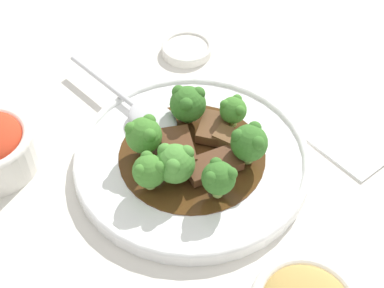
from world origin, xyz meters
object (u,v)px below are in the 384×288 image
object	(u,v)px
beef_strip_2	(233,141)
beef_strip_3	(213,165)
broccoli_floret_0	(233,110)
broccoli_floret_5	(188,103)
beef_strip_1	(178,147)
main_plate	(192,158)
broccoli_floret_4	(219,178)
serving_spoon	(146,113)
broccoli_floret_2	(175,163)
sauce_dish	(187,49)
broccoli_floret_1	(149,171)
broccoli_floret_3	(249,142)
broccoli_floret_6	(144,135)
beef_strip_0	(213,128)

from	to	relation	value
beef_strip_2	beef_strip_3	size ratio (longest dim) A/B	0.75
broccoli_floret_0	broccoli_floret_5	distance (m)	0.05
beef_strip_2	beef_strip_1	bearing A→B (deg)	-114.32
main_plate	beef_strip_2	distance (m)	0.05
beef_strip_3	broccoli_floret_4	xyz separation A→B (m)	(0.03, -0.02, 0.02)
beef_strip_3	serving_spoon	xyz separation A→B (m)	(-0.11, -0.02, 0.00)
broccoli_floret_2	sauce_dish	distance (m)	0.26
beef_strip_1	broccoli_floret_2	distance (m)	0.05
broccoli_floret_0	main_plate	bearing A→B (deg)	-79.51
beef_strip_3	broccoli_floret_1	world-z (taller)	broccoli_floret_1
main_plate	beef_strip_2	world-z (taller)	beef_strip_2
beef_strip_3	broccoli_floret_0	world-z (taller)	broccoli_floret_0
beef_strip_3	sauce_dish	size ratio (longest dim) A/B	0.91
beef_strip_3	broccoli_floret_3	world-z (taller)	broccoli_floret_3
beef_strip_1	beef_strip_2	world-z (taller)	beef_strip_2
broccoli_floret_3	broccoli_floret_5	bearing A→B (deg)	-166.87
beef_strip_2	broccoli_floret_5	world-z (taller)	broccoli_floret_5
broccoli_floret_2	sauce_dish	world-z (taller)	broccoli_floret_2
main_plate	broccoli_floret_6	world-z (taller)	broccoli_floret_6
broccoli_floret_0	broccoli_floret_5	bearing A→B (deg)	-132.54
beef_strip_0	broccoli_floret_4	bearing A→B (deg)	-31.46
beef_strip_0	broccoli_floret_1	size ratio (longest dim) A/B	1.31
broccoli_floret_4	sauce_dish	bearing A→B (deg)	154.57
beef_strip_0	serving_spoon	xyz separation A→B (m)	(-0.07, -0.06, 0.00)
broccoli_floret_1	beef_strip_3	bearing A→B (deg)	76.76
broccoli_floret_1	beef_strip_1	bearing A→B (deg)	117.65
broccoli_floret_3	broccoli_floret_4	xyz separation A→B (m)	(0.02, -0.06, -0.00)
broccoli_floret_6	broccoli_floret_3	bearing A→B (deg)	50.65
broccoli_floret_5	sauce_dish	bearing A→B (deg)	148.14
beef_strip_1	sauce_dish	size ratio (longest dim) A/B	0.89
broccoli_floret_2	broccoli_floret_6	xyz separation A→B (m)	(-0.05, -0.01, 0.00)
main_plate	broccoli_floret_2	bearing A→B (deg)	-57.69
beef_strip_2	broccoli_floret_2	distance (m)	0.09
broccoli_floret_6	serving_spoon	xyz separation A→B (m)	(-0.05, 0.03, -0.02)
beef_strip_1	broccoli_floret_3	bearing A→B (deg)	47.85
beef_strip_0	broccoli_floret_3	bearing A→B (deg)	7.21
broccoli_floret_0	beef_strip_3	bearing A→B (deg)	-52.70
beef_strip_1	beef_strip_0	bearing A→B (deg)	94.26
broccoli_floret_3	sauce_dish	xyz separation A→B (m)	(-0.23, 0.06, -0.04)
main_plate	beef_strip_2	bearing A→B (deg)	71.29
serving_spoon	broccoli_floret_1	bearing A→B (deg)	-27.18
broccoli_floret_0	sauce_dish	world-z (taller)	broccoli_floret_0
broccoli_floret_2	broccoli_floret_4	size ratio (longest dim) A/B	1.05
beef_strip_0	beef_strip_3	distance (m)	0.06
broccoli_floret_5	beef_strip_0	bearing A→B (deg)	22.58
main_plate	broccoli_floret_4	distance (m)	0.08
broccoli_floret_3	broccoli_floret_5	xyz separation A→B (m)	(-0.09, -0.02, -0.00)
beef_strip_1	sauce_dish	bearing A→B (deg)	144.69
broccoli_floret_0	broccoli_floret_5	world-z (taller)	broccoli_floret_5
broccoli_floret_1	broccoli_floret_6	size ratio (longest dim) A/B	0.92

